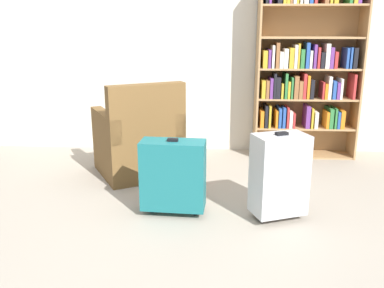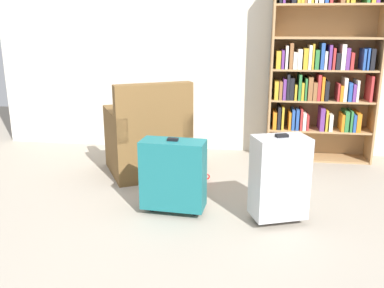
% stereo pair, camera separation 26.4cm
% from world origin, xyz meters
% --- Properties ---
extents(ground_plane, '(8.39, 8.39, 0.00)m').
position_xyz_m(ground_plane, '(0.00, 0.00, 0.00)').
color(ground_plane, '#9E9384').
extents(back_wall, '(4.79, 0.10, 2.60)m').
position_xyz_m(back_wall, '(0.00, 2.16, 1.30)').
color(back_wall, beige).
rests_on(back_wall, ground).
extents(bookshelf, '(1.07, 0.32, 1.88)m').
position_xyz_m(bookshelf, '(1.21, 1.94, 0.97)').
color(bookshelf, '#A87F51').
rests_on(bookshelf, ground).
extents(armchair, '(0.95, 0.95, 0.90)m').
position_xyz_m(armchair, '(-0.45, 1.23, 0.32)').
color(armchair, brown).
rests_on(armchair, ground).
extents(mug, '(0.12, 0.08, 0.10)m').
position_xyz_m(mug, '(0.09, 1.05, 0.05)').
color(mug, red).
rests_on(mug, ground).
extents(suitcase_silver, '(0.44, 0.36, 0.66)m').
position_xyz_m(suitcase_silver, '(0.74, 0.33, 0.35)').
color(suitcase_silver, '#B7BABF').
rests_on(suitcase_silver, ground).
extents(suitcase_teal, '(0.49, 0.25, 0.59)m').
position_xyz_m(suitcase_teal, '(-0.04, 0.37, 0.31)').
color(suitcase_teal, '#19666B').
rests_on(suitcase_teal, ground).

